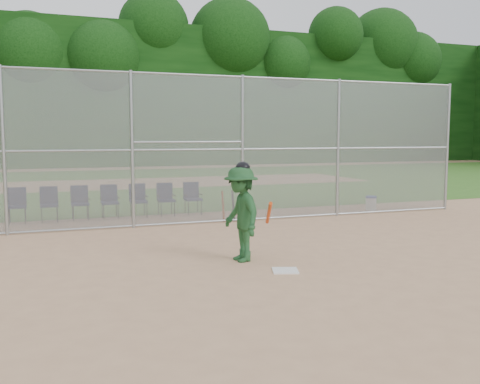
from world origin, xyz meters
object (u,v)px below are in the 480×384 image
object	(u,v)px
water_cooler	(371,203)
chair_0	(17,206)
home_plate	(285,271)
batter_at_plate	(241,213)

from	to	relation	value
water_cooler	chair_0	distance (m)	10.54
home_plate	chair_0	world-z (taller)	chair_0
batter_at_plate	chair_0	size ratio (longest dim) A/B	1.96
batter_at_plate	chair_0	bearing A→B (deg)	123.72
batter_at_plate	water_cooler	world-z (taller)	batter_at_plate
water_cooler	chair_0	world-z (taller)	chair_0
home_plate	batter_at_plate	world-z (taller)	batter_at_plate
water_cooler	chair_0	size ratio (longest dim) A/B	0.47
batter_at_plate	chair_0	world-z (taller)	batter_at_plate
home_plate	batter_at_plate	xyz separation A→B (m)	(-0.46, 1.00, 0.90)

